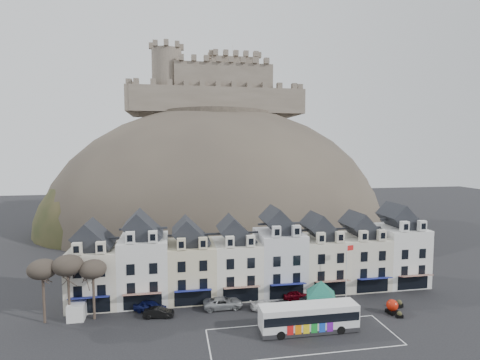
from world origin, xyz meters
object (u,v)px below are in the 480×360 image
at_px(bus, 309,317).
at_px(car_maroon, 296,295).
at_px(bus_shelter, 321,289).
at_px(red_buoy, 392,306).
at_px(flagpole, 347,269).
at_px(car_navy, 150,306).
at_px(car_silver, 223,303).
at_px(white_van, 79,307).
at_px(car_black, 159,312).
at_px(car_white, 265,305).
at_px(car_charcoal, 313,301).

distance_m(bus, car_maroon, 9.79).
relative_size(bus_shelter, red_buoy, 3.71).
xyz_separation_m(bus_shelter, flagpole, (5.48, 3.77, 1.14)).
bearing_deg(car_maroon, car_navy, 96.47).
bearing_deg(flagpole, car_silver, 177.62).
height_order(white_van, car_black, white_van).
relative_size(red_buoy, car_maroon, 0.49).
height_order(car_navy, car_black, car_navy).
distance_m(bus, flagpole, 11.86).
xyz_separation_m(bus, car_navy, (-19.18, 8.96, -1.10)).
height_order(flagpole, car_maroon, flagpole).
xyz_separation_m(flagpole, car_white, (-12.19, -0.52, -4.20)).
bearing_deg(car_silver, flagpole, -92.77).
height_order(red_buoy, car_white, red_buoy).
relative_size(white_van, car_maroon, 1.24).
bearing_deg(bus_shelter, car_black, -169.39).
distance_m(white_van, car_silver, 19.17).
height_order(car_white, car_charcoal, car_charcoal).
bearing_deg(car_charcoal, bus, 160.79).
height_order(white_van, car_white, white_van).
bearing_deg(flagpole, car_maroon, 164.21).
bearing_deg(bus, bus_shelter, 51.06).
height_order(car_black, car_charcoal, car_black).
height_order(red_buoy, car_silver, red_buoy).
bearing_deg(bus_shelter, white_van, -170.97).
bearing_deg(car_navy, bus, -90.39).
bearing_deg(car_silver, car_navy, 86.07).
bearing_deg(white_van, car_black, -15.00).
bearing_deg(bus, flagpole, 41.73).
distance_m(flagpole, car_silver, 18.39).
xyz_separation_m(bus, car_black, (-17.98, 7.08, -1.21)).
relative_size(car_silver, car_charcoal, 1.45).
distance_m(car_silver, car_white, 5.87).
height_order(red_buoy, car_black, red_buoy).
height_order(bus, car_white, bus).
relative_size(car_navy, car_charcoal, 1.20).
bearing_deg(bus, car_maroon, 80.69).
distance_m(car_navy, car_maroon, 20.81).
relative_size(white_van, car_silver, 0.89).
bearing_deg(flagpole, car_black, -178.87).
distance_m(car_white, car_charcoal, 6.90).
height_order(white_van, car_charcoal, white_van).
xyz_separation_m(car_navy, car_maroon, (20.80, 0.62, -0.11)).
height_order(bus_shelter, car_silver, bus_shelter).
bearing_deg(bus, red_buoy, 12.35).
distance_m(flagpole, car_navy, 28.12).
distance_m(white_van, car_black, 10.75).
bearing_deg(car_black, flagpole, -82.66).
height_order(car_navy, car_maroon, car_navy).
bearing_deg(red_buoy, car_charcoal, 155.46).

